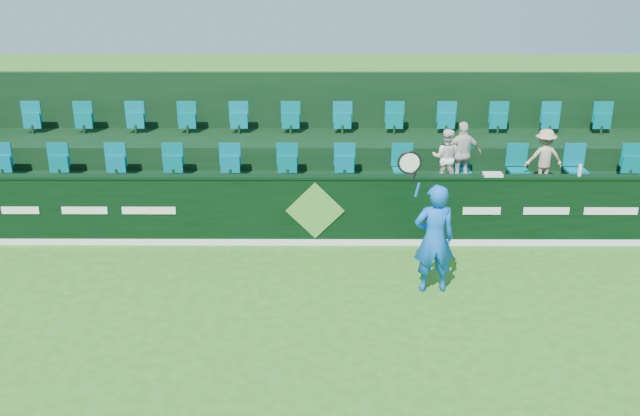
{
  "coord_description": "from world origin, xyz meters",
  "views": [
    {
      "loc": [
        0.14,
        -8.54,
        5.28
      ],
      "look_at": [
        0.1,
        2.8,
        1.15
      ],
      "focal_mm": 40.0,
      "sensor_mm": 36.0,
      "label": 1
    }
  ],
  "objects_px": {
    "spectator_left": "(446,157)",
    "drinks_bottle": "(580,170)",
    "tennis_player": "(434,238)",
    "spectator_right": "(544,158)",
    "spectator_middle": "(462,154)",
    "towel": "(493,174)"
  },
  "relations": [
    {
      "from": "spectator_left",
      "to": "drinks_bottle",
      "type": "height_order",
      "value": "spectator_left"
    },
    {
      "from": "spectator_middle",
      "to": "spectator_left",
      "type": "bearing_deg",
      "value": -7.98
    },
    {
      "from": "towel",
      "to": "spectator_right",
      "type": "bearing_deg",
      "value": 41.33
    },
    {
      "from": "spectator_middle",
      "to": "towel",
      "type": "bearing_deg",
      "value": 99.61
    },
    {
      "from": "drinks_bottle",
      "to": "spectator_middle",
      "type": "bearing_deg",
      "value": 150.11
    },
    {
      "from": "drinks_bottle",
      "to": "spectator_left",
      "type": "bearing_deg",
      "value": 153.79
    },
    {
      "from": "spectator_right",
      "to": "drinks_bottle",
      "type": "bearing_deg",
      "value": 104.71
    },
    {
      "from": "spectator_right",
      "to": "spectator_middle",
      "type": "bearing_deg",
      "value": -1.23
    },
    {
      "from": "spectator_left",
      "to": "tennis_player",
      "type": "bearing_deg",
      "value": 92.89
    },
    {
      "from": "spectator_middle",
      "to": "towel",
      "type": "height_order",
      "value": "spectator_middle"
    },
    {
      "from": "tennis_player",
      "to": "spectator_right",
      "type": "relative_size",
      "value": 2.1
    },
    {
      "from": "spectator_right",
      "to": "towel",
      "type": "xyz_separation_m",
      "value": [
        -1.27,
        -1.12,
        -0.0
      ]
    },
    {
      "from": "spectator_left",
      "to": "spectator_middle",
      "type": "relative_size",
      "value": 0.89
    },
    {
      "from": "tennis_player",
      "to": "spectator_left",
      "type": "distance_m",
      "value": 3.19
    },
    {
      "from": "spectator_right",
      "to": "drinks_bottle",
      "type": "height_order",
      "value": "spectator_right"
    },
    {
      "from": "spectator_left",
      "to": "drinks_bottle",
      "type": "bearing_deg",
      "value": 168.83
    },
    {
      "from": "spectator_right",
      "to": "towel",
      "type": "height_order",
      "value": "spectator_right"
    },
    {
      "from": "spectator_left",
      "to": "drinks_bottle",
      "type": "distance_m",
      "value": 2.54
    },
    {
      "from": "tennis_player",
      "to": "spectator_right",
      "type": "height_order",
      "value": "tennis_player"
    },
    {
      "from": "spectator_left",
      "to": "drinks_bottle",
      "type": "xyz_separation_m",
      "value": [
        2.28,
        -1.12,
        0.08
      ]
    },
    {
      "from": "tennis_player",
      "to": "spectator_left",
      "type": "relative_size",
      "value": 2.1
    },
    {
      "from": "spectator_middle",
      "to": "drinks_bottle",
      "type": "distance_m",
      "value": 2.25
    }
  ]
}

